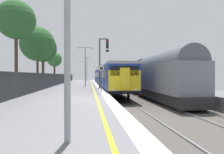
# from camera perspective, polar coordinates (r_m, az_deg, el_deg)

# --- Properties ---
(ground) EXTENTS (17.40, 110.00, 1.21)m
(ground) POSITION_cam_1_polar(r_m,az_deg,el_deg) (14.02, 8.51, -8.00)
(ground) COLOR slate
(commuter_train_at_platform) EXTENTS (2.83, 39.71, 3.81)m
(commuter_train_at_platform) POSITION_cam_1_polar(r_m,az_deg,el_deg) (37.63, -1.53, 0.18)
(commuter_train_at_platform) COLOR navy
(commuter_train_at_platform) RESTS_ON ground
(freight_train_adjacent_track) EXTENTS (2.60, 39.30, 4.53)m
(freight_train_adjacent_track) POSITION_cam_1_polar(r_m,az_deg,el_deg) (33.64, 5.90, 0.49)
(freight_train_adjacent_track) COLOR #232326
(freight_train_adjacent_track) RESTS_ON ground
(signal_gantry) EXTENTS (1.10, 0.24, 5.52)m
(signal_gantry) POSITION_cam_1_polar(r_m,az_deg,el_deg) (24.47, -2.62, 5.09)
(signal_gantry) COLOR #47474C
(signal_gantry) RESTS_ON ground
(speed_limit_sign) EXTENTS (0.59, 0.08, 2.37)m
(speed_limit_sign) POSITION_cam_1_polar(r_m,az_deg,el_deg) (19.49, -2.80, 0.66)
(speed_limit_sign) COLOR #59595B
(speed_limit_sign) RESTS_ON ground
(platform_lamp_near) EXTENTS (2.00, 0.20, 4.97)m
(platform_lamp_near) POSITION_cam_1_polar(r_m,az_deg,el_deg) (5.11, -11.49, 17.81)
(platform_lamp_near) COLOR #93999E
(platform_lamp_near) RESTS_ON ground
(platform_lamp_mid) EXTENTS (2.00, 0.20, 5.15)m
(platform_lamp_mid) POSITION_cam_1_polar(r_m,az_deg,el_deg) (29.05, -6.92, 3.65)
(platform_lamp_mid) COLOR #93999E
(platform_lamp_mid) RESTS_ON ground
(platform_lamp_far) EXTENTS (2.00, 0.20, 5.76)m
(platform_lamp_far) POSITION_cam_1_polar(r_m,az_deg,el_deg) (53.20, -6.51, 2.55)
(platform_lamp_far) COLOR #93999E
(platform_lamp_far) RESTS_ON ground
(platform_back_fence) EXTENTS (0.07, 99.00, 1.67)m
(platform_back_fence) POSITION_cam_1_polar(r_m,az_deg,el_deg) (14.21, -24.95, -1.92)
(platform_back_fence) COLOR #282B2D
(platform_back_fence) RESTS_ON ground
(background_tree_left) EXTENTS (4.53, 4.53, 8.18)m
(background_tree_left) POSITION_cam_1_polar(r_m,az_deg,el_deg) (38.33, -17.38, 6.90)
(background_tree_left) COLOR #473323
(background_tree_left) RESTS_ON ground
(background_tree_centre) EXTENTS (3.12, 3.12, 6.40)m
(background_tree_centre) POSITION_cam_1_polar(r_m,az_deg,el_deg) (48.50, -14.73, 4.28)
(background_tree_centre) COLOR #473323
(background_tree_centre) RESTS_ON ground
(background_tree_right) EXTENTS (3.66, 3.66, 8.51)m
(background_tree_right) POSITION_cam_1_polar(r_m,az_deg,el_deg) (23.32, -23.58, 12.99)
(background_tree_right) COLOR #473323
(background_tree_right) RESTS_ON ground
(background_tree_back) EXTENTS (4.33, 4.33, 7.58)m
(background_tree_back) POSITION_cam_1_polar(r_m,az_deg,el_deg) (29.58, -18.58, 7.91)
(background_tree_back) COLOR #473323
(background_tree_back) RESTS_ON ground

